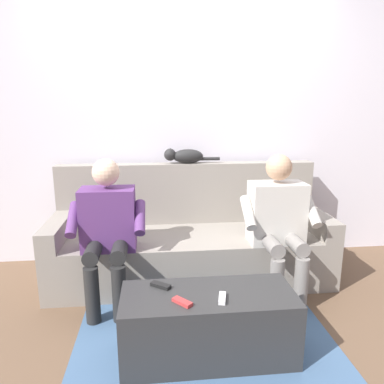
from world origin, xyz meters
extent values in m
plane|color=brown|center=(0.00, 0.60, 0.00)|extent=(8.00, 8.00, 0.00)
cube|color=silver|center=(0.00, -0.60, 1.39)|extent=(5.19, 0.06, 2.77)
cube|color=gray|center=(0.00, 0.00, 0.20)|extent=(2.00, 0.63, 0.40)
cube|color=gray|center=(0.00, -0.39, 0.47)|extent=(2.29, 0.14, 0.94)
cube|color=gray|center=(-1.07, 0.00, 0.28)|extent=(0.15, 0.63, 0.56)
cube|color=gray|center=(1.07, 0.00, 0.28)|extent=(0.15, 0.63, 0.56)
cube|color=#2D2D2D|center=(0.00, 0.93, 0.20)|extent=(1.00, 0.42, 0.40)
cube|color=beige|center=(-0.64, 0.19, 0.64)|extent=(0.41, 0.24, 0.47)
sphere|color=tan|center=(-0.64, 0.19, 0.99)|extent=(0.20, 0.20, 0.20)
cylinder|color=gray|center=(-0.73, 0.36, 0.46)|extent=(0.11, 0.33, 0.11)
cylinder|color=gray|center=(-0.55, 0.36, 0.46)|extent=(0.11, 0.33, 0.11)
cylinder|color=gray|center=(-0.73, 0.53, 0.20)|extent=(0.10, 0.10, 0.40)
cylinder|color=gray|center=(-0.55, 0.53, 0.20)|extent=(0.10, 0.10, 0.40)
cylinder|color=beige|center=(-0.88, 0.27, 0.67)|extent=(0.08, 0.27, 0.22)
cylinder|color=beige|center=(-0.39, 0.27, 0.67)|extent=(0.08, 0.27, 0.22)
cube|color=#5B3370|center=(0.64, 0.20, 0.63)|extent=(0.39, 0.24, 0.46)
sphere|color=beige|center=(0.64, 0.20, 0.98)|extent=(0.20, 0.20, 0.20)
cylinder|color=black|center=(0.55, 0.36, 0.46)|extent=(0.11, 0.33, 0.11)
cylinder|color=black|center=(0.73, 0.36, 0.46)|extent=(0.11, 0.33, 0.11)
cylinder|color=black|center=(0.55, 0.52, 0.20)|extent=(0.10, 0.10, 0.40)
cylinder|color=black|center=(0.73, 0.52, 0.20)|extent=(0.10, 0.10, 0.40)
cylinder|color=#5B3370|center=(0.40, 0.28, 0.66)|extent=(0.08, 0.27, 0.22)
cylinder|color=#5B3370|center=(0.87, 0.28, 0.66)|extent=(0.08, 0.27, 0.22)
ellipsoid|color=black|center=(-0.01, -0.39, 1.01)|extent=(0.27, 0.13, 0.13)
sphere|color=black|center=(0.15, -0.39, 1.02)|extent=(0.11, 0.11, 0.11)
cone|color=black|center=(0.15, -0.41, 1.07)|extent=(0.04, 0.04, 0.03)
cone|color=black|center=(0.15, -0.36, 1.07)|extent=(0.04, 0.04, 0.03)
cylinder|color=black|center=(-0.20, -0.39, 0.98)|extent=(0.18, 0.03, 0.03)
cube|color=#B73333|center=(0.16, 1.02, 0.41)|extent=(0.11, 0.12, 0.02)
cube|color=black|center=(0.27, 0.82, 0.41)|extent=(0.13, 0.11, 0.02)
cube|color=white|center=(-0.06, 1.01, 0.41)|extent=(0.06, 0.12, 0.02)
cube|color=#426084|center=(0.00, 0.81, 0.00)|extent=(1.62, 1.66, 0.01)
camera|label=1|loc=(0.29, 2.75, 1.44)|focal=33.46mm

